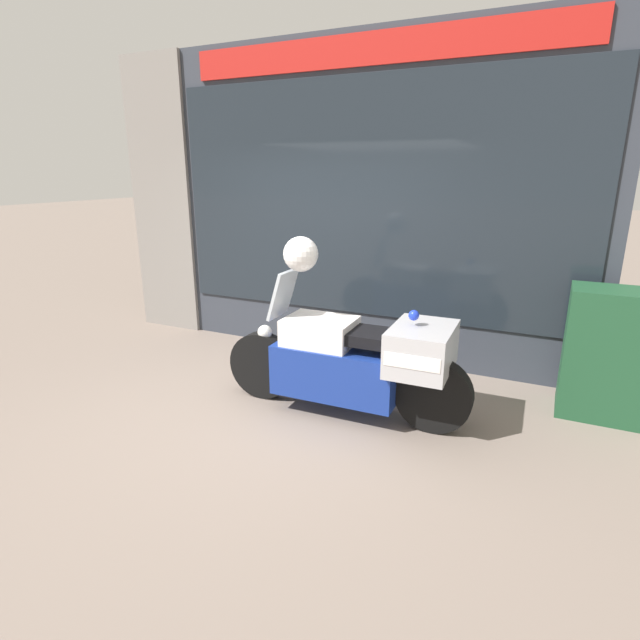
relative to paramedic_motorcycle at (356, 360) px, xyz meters
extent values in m
plane|color=gray|center=(-0.91, -0.35, -0.54)|extent=(60.00, 60.00, 0.00)
cube|color=#333842|center=(-0.91, 1.65, 1.26)|extent=(5.98, 0.40, 3.60)
cube|color=gray|center=(-3.42, 1.67, 1.26)|extent=(0.96, 0.55, 3.60)
cube|color=#1E262D|center=(-0.47, 1.43, 1.31)|extent=(4.79, 0.02, 2.60)
cube|color=red|center=(-0.47, 1.43, 2.83)|extent=(4.31, 0.03, 0.32)
cube|color=slate|center=(-0.51, 1.66, -0.26)|extent=(4.57, 0.30, 0.55)
cube|color=silver|center=(-0.51, 1.80, 0.64)|extent=(4.57, 0.02, 1.30)
cube|color=beige|center=(-0.51, 1.66, 1.29)|extent=(4.57, 0.30, 0.02)
cube|color=black|center=(-2.22, 1.66, 1.33)|extent=(0.18, 0.04, 0.06)
cube|color=navy|center=(-1.37, 1.66, 1.33)|extent=(0.18, 0.04, 0.06)
cube|color=#B7B2A8|center=(-0.51, 1.66, 1.33)|extent=(0.18, 0.04, 0.06)
cube|color=#195623|center=(0.35, 1.66, 1.33)|extent=(0.18, 0.04, 0.06)
cube|color=#C68E19|center=(1.21, 1.66, 1.33)|extent=(0.18, 0.04, 0.06)
cube|color=#2D8E42|center=(-2.11, 1.59, 0.15)|extent=(0.19, 0.02, 0.27)
cube|color=#2866B7|center=(-1.04, 1.59, 0.15)|extent=(0.19, 0.03, 0.27)
cube|color=orange|center=(0.03, 1.59, 0.15)|extent=(0.19, 0.02, 0.27)
cube|color=yellow|center=(1.09, 1.59, 0.15)|extent=(0.19, 0.02, 0.27)
cylinder|color=black|center=(-0.98, -0.02, -0.21)|extent=(0.67, 0.16, 0.66)
cylinder|color=black|center=(0.71, 0.02, -0.21)|extent=(0.67, 0.16, 0.66)
cube|color=navy|center=(-0.18, 0.00, -0.13)|extent=(1.16, 0.55, 0.46)
cube|color=white|center=(-0.35, -0.01, 0.21)|extent=(0.64, 0.49, 0.27)
cube|color=black|center=(0.08, 0.00, 0.24)|extent=(0.68, 0.41, 0.10)
cube|color=#B7B7BC|center=(0.58, 0.01, 0.20)|extent=(0.52, 0.71, 0.38)
cube|color=white|center=(0.58, 0.01, 0.20)|extent=(0.47, 0.72, 0.11)
cube|color=#B2BCC6|center=(-0.73, -0.02, 0.54)|extent=(0.17, 0.37, 0.45)
sphere|color=white|center=(-0.94, -0.02, 0.14)|extent=(0.14, 0.14, 0.14)
sphere|color=blue|center=(0.50, 0.01, 0.48)|extent=(0.09, 0.09, 0.09)
cube|color=#1E4C2D|center=(2.04, 0.98, 0.05)|extent=(0.74, 0.51, 1.19)
sphere|color=white|center=(-0.54, -0.01, 0.92)|extent=(0.31, 0.31, 0.31)
camera|label=1|loc=(1.50, -3.92, 1.64)|focal=28.00mm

